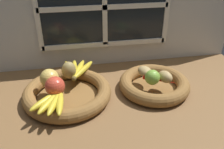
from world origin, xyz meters
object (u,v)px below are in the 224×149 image
Objects in this scene: apple_golden_left at (49,78)px; potato_oblong at (145,72)px; banana_bunch_front at (53,101)px; chili_pepper at (160,80)px; fruit_bowl_right at (154,84)px; pear_brown at (69,70)px; banana_bunch_back at (76,69)px; potato_small at (165,77)px; lime_near at (152,77)px; fruit_bowl_left at (68,93)px; apple_red_front at (55,86)px.

apple_golden_left is 41.60cm from potato_oblong.
banana_bunch_front is 45.54cm from chili_pepper.
fruit_bowl_right is 45.47cm from banana_bunch_front.
pear_brown is (8.03, 5.47, 0.02)cm from apple_golden_left.
banana_bunch_back is 40.37cm from potato_small.
pear_brown is 0.42× the size of banana_bunch_back.
banana_bunch_front is 41.78cm from lime_near.
fruit_bowl_left is at bearing -175.17° from potato_oblong.
lime_near reaches higher than potato_oblong.
pear_brown is at bearing 172.73° from potato_oblong.
fruit_bowl_left is 9.52cm from apple_red_front.
potato_small is (46.29, 1.46, -1.44)cm from apple_red_front.
apple_red_front is 7.05cm from banana_bunch_front.
fruit_bowl_right is 5.48cm from chili_pepper.
fruit_bowl_left is 4.76× the size of pear_brown.
pear_brown is 33.83cm from potato_oblong.
lime_near reaches higher than banana_bunch_back.
apple_red_front and apple_golden_left have the same top height.
banana_bunch_front is at bearing -109.32° from pear_brown.
fruit_bowl_right is 7.30cm from potato_small.
banana_bunch_front reaches higher than fruit_bowl_left.
potato_oblong is (34.85, 2.94, 5.30)cm from fruit_bowl_left.
potato_oblong is 0.53× the size of chili_pepper.
fruit_bowl_left is at bearing 175.42° from potato_small.
lime_near is (1.07, -7.02, 1.00)cm from potato_oblong.
apple_golden_left is at bearing 174.01° from potato_small.
potato_small reaches higher than fruit_bowl_right.
banana_bunch_front is at bearing -114.54° from fruit_bowl_left.
lime_near is at bearing -173.33° from potato_small.
apple_golden_left is 0.47× the size of banana_bunch_front.
apple_golden_left is at bearing -145.74° from pear_brown.
banana_bunch_back is at bearing 157.52° from potato_small.
potato_oblong is (30.14, -9.12, 0.93)cm from banana_bunch_back.
fruit_bowl_right is 38.63cm from pear_brown.
chili_pepper is at bearing -73.18° from fruit_bowl_right.
banana_bunch_back is at bearing -171.54° from chili_pepper.
potato_small reaches higher than potato_oblong.
banana_bunch_front is 47.86cm from potato_small.
fruit_bowl_right is 4.02× the size of pear_brown.
apple_golden_left is (-6.70, 1.75, 6.99)cm from fruit_bowl_left.
pear_brown is 0.47× the size of banana_bunch_front.
potato_oblong is (40.03, 14.29, 0.85)cm from banana_bunch_front.
potato_small is at bearing 9.61° from banana_bunch_front.
chili_pepper is at bearing -15.52° from pear_brown.
pear_brown is at bearing 34.26° from apple_golden_left.
pear_brown is 42.04cm from potato_small.
lime_near is (40.21, 0.75, -0.68)cm from apple_red_front.
banana_bunch_back is (9.89, 23.41, -0.07)cm from banana_bunch_front.
pear_brown is (-37.30, 7.22, 6.99)cm from fruit_bowl_right.
chili_pepper reaches higher than fruit_bowl_left.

